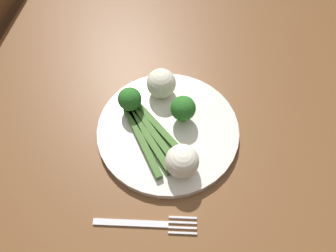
% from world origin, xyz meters
% --- Properties ---
extents(ground_plane, '(6.00, 6.00, 0.02)m').
position_xyz_m(ground_plane, '(0.00, 0.00, -0.01)').
color(ground_plane, gray).
extents(dining_table, '(1.19, 0.89, 0.76)m').
position_xyz_m(dining_table, '(0.00, 0.00, 0.64)').
color(dining_table, brown).
rests_on(dining_table, ground_plane).
extents(chair, '(0.40, 0.40, 0.87)m').
position_xyz_m(chair, '(-0.25, -0.58, 0.50)').
color(chair, brown).
rests_on(chair, ground_plane).
extents(plate, '(0.26, 0.26, 0.01)m').
position_xyz_m(plate, '(-0.01, -0.02, 0.77)').
color(plate, silver).
rests_on(plate, dining_table).
extents(asparagus_bundle, '(0.15, 0.14, 0.01)m').
position_xyz_m(asparagus_bundle, '(0.02, -0.05, 0.78)').
color(asparagus_bundle, '#3D6626').
rests_on(asparagus_bundle, plate).
extents(broccoli_right, '(0.05, 0.05, 0.06)m').
position_xyz_m(broccoli_right, '(-0.03, 0.00, 0.81)').
color(broccoli_right, '#568E33').
rests_on(broccoli_right, plate).
extents(broccoli_outer_edge, '(0.04, 0.04, 0.05)m').
position_xyz_m(broccoli_outer_edge, '(-0.04, -0.10, 0.80)').
color(broccoli_outer_edge, '#568E33').
rests_on(broccoli_outer_edge, plate).
extents(cauliflower_back, '(0.06, 0.06, 0.06)m').
position_xyz_m(cauliflower_back, '(-0.09, -0.05, 0.80)').
color(cauliflower_back, silver).
rests_on(cauliflower_back, plate).
extents(cauliflower_edge, '(0.06, 0.06, 0.06)m').
position_xyz_m(cauliflower_edge, '(0.07, 0.01, 0.80)').
color(cauliflower_edge, white).
rests_on(cauliflower_edge, plate).
extents(fork, '(0.03, 0.17, 0.00)m').
position_xyz_m(fork, '(0.16, -0.03, 0.76)').
color(fork, silver).
rests_on(fork, dining_table).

